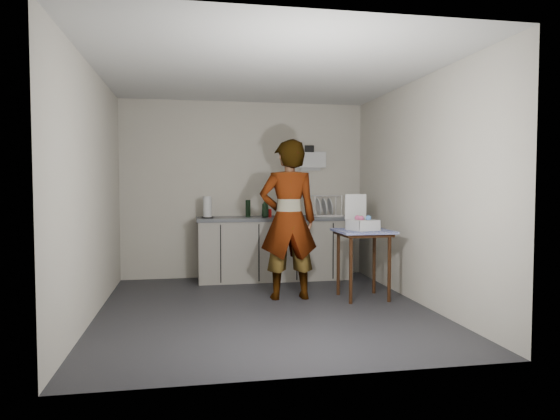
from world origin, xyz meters
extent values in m
plane|color=#27272C|center=(0.00, 0.00, 0.00)|extent=(4.00, 4.00, 0.00)
cube|color=beige|center=(0.00, 1.99, 1.30)|extent=(3.60, 0.02, 2.60)
cube|color=beige|center=(1.79, 0.00, 1.30)|extent=(0.02, 4.00, 2.60)
cube|color=beige|center=(-1.79, 0.00, 1.30)|extent=(0.02, 4.00, 2.60)
cube|color=white|center=(0.00, 0.00, 2.60)|extent=(3.60, 4.00, 0.01)
cube|color=black|center=(0.40, 1.70, 0.04)|extent=(2.20, 0.52, 0.08)
cube|color=#A9A396|center=(0.40, 1.70, 0.43)|extent=(2.20, 0.58, 0.86)
cube|color=#4B4F56|center=(0.40, 1.70, 0.89)|extent=(2.24, 0.62, 0.05)
cube|color=black|center=(-0.40, 1.41, 0.43)|extent=(0.02, 0.01, 0.80)
cube|color=black|center=(0.13, 1.41, 0.43)|extent=(0.02, 0.01, 0.80)
cube|color=black|center=(0.67, 1.41, 0.43)|extent=(0.01, 0.01, 0.80)
cube|color=black|center=(1.20, 1.41, 0.43)|extent=(0.02, 0.01, 0.80)
cube|color=white|center=(1.00, 1.92, 1.75)|extent=(0.42, 0.16, 0.24)
cube|color=white|center=(1.00, 1.97, 1.61)|extent=(0.30, 0.06, 0.04)
cube|color=black|center=(0.95, 1.83, 1.91)|extent=(0.14, 0.02, 0.10)
cylinder|color=#381B0C|center=(1.01, 0.06, 0.38)|extent=(0.04, 0.04, 0.77)
cylinder|color=#381B0C|center=(1.49, 0.06, 0.38)|extent=(0.04, 0.04, 0.77)
cylinder|color=#381B0C|center=(1.01, 0.53, 0.38)|extent=(0.04, 0.04, 0.77)
cylinder|color=#381B0C|center=(1.48, 0.53, 0.38)|extent=(0.04, 0.04, 0.77)
cube|color=#381B0C|center=(1.25, 0.30, 0.78)|extent=(0.57, 0.57, 0.04)
cube|color=navy|center=(1.25, 0.30, 0.82)|extent=(0.65, 0.65, 0.03)
imported|color=#B2A593|center=(0.35, 0.44, 0.96)|extent=(0.70, 0.46, 1.91)
imported|color=black|center=(0.25, 1.65, 1.04)|extent=(0.13, 0.13, 0.27)
cylinder|color=red|center=(0.34, 1.76, 0.96)|extent=(0.06, 0.06, 0.11)
cylinder|color=black|center=(0.02, 1.77, 1.03)|extent=(0.07, 0.07, 0.24)
cylinder|color=black|center=(-0.57, 1.61, 0.92)|extent=(0.17, 0.17, 0.02)
cylinder|color=white|center=(-0.57, 1.61, 1.07)|extent=(0.12, 0.12, 0.29)
cube|color=white|center=(1.18, 1.74, 0.92)|extent=(0.45, 0.34, 0.02)
cylinder|color=white|center=(0.98, 1.59, 1.08)|extent=(0.01, 0.01, 0.29)
cylinder|color=white|center=(1.38, 1.59, 1.08)|extent=(0.01, 0.01, 0.29)
cylinder|color=white|center=(0.98, 1.88, 1.08)|extent=(0.01, 0.01, 0.29)
cylinder|color=white|center=(1.38, 1.88, 1.08)|extent=(0.01, 0.01, 0.29)
cylinder|color=white|center=(1.07, 1.74, 1.06)|extent=(0.06, 0.25, 0.25)
cylinder|color=white|center=(1.16, 1.74, 1.06)|extent=(0.06, 0.25, 0.25)
cylinder|color=white|center=(1.25, 1.74, 1.06)|extent=(0.06, 0.25, 0.25)
cube|color=white|center=(1.24, 0.29, 0.84)|extent=(0.37, 0.37, 0.01)
cube|color=white|center=(1.27, 0.14, 0.90)|extent=(0.30, 0.09, 0.11)
cube|color=white|center=(1.20, 0.43, 0.90)|extent=(0.30, 0.09, 0.11)
cube|color=white|center=(1.09, 0.25, 0.90)|extent=(0.09, 0.30, 0.11)
cube|color=white|center=(1.38, 0.32, 0.90)|extent=(0.09, 0.30, 0.11)
cube|color=white|center=(1.20, 0.44, 1.11)|extent=(0.30, 0.09, 0.30)
cylinder|color=white|center=(1.24, 0.29, 0.90)|extent=(0.20, 0.20, 0.11)
sphere|color=#EE5795|center=(1.20, 0.24, 0.98)|extent=(0.07, 0.07, 0.07)
sphere|color=#5D9FFF|center=(1.30, 0.26, 0.98)|extent=(0.07, 0.07, 0.07)
sphere|color=#5FE876|center=(1.22, 0.34, 0.98)|extent=(0.07, 0.07, 0.07)
sphere|color=#EE5795|center=(1.18, 0.32, 0.98)|extent=(0.07, 0.07, 0.07)
camera|label=1|loc=(-0.82, -5.41, 1.39)|focal=32.00mm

